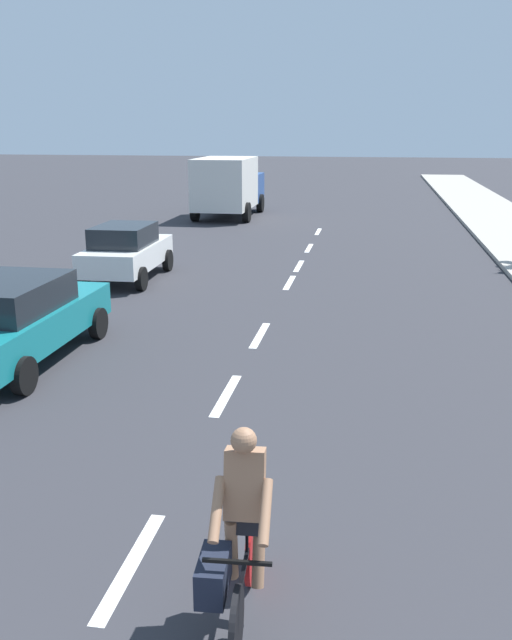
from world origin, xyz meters
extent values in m
plane|color=#2D2D33|center=(0.00, 20.00, 0.00)|extent=(160.00, 160.00, 0.00)
cube|color=white|center=(0.00, 5.04, 0.00)|extent=(0.16, 1.80, 0.01)
cube|color=white|center=(0.00, 9.55, 0.00)|extent=(0.16, 1.80, 0.01)
cube|color=white|center=(0.00, 12.89, 0.00)|extent=(0.16, 1.80, 0.01)
cube|color=white|center=(0.00, 17.94, 0.00)|extent=(0.16, 1.80, 0.01)
cube|color=white|center=(0.00, 20.32, 0.00)|extent=(0.16, 1.80, 0.01)
cube|color=white|center=(0.00, 23.62, 0.00)|extent=(0.16, 1.80, 0.01)
cube|color=white|center=(0.00, 27.64, 0.00)|extent=(0.16, 1.80, 0.01)
cylinder|color=black|center=(1.29, 3.97, 0.33)|extent=(0.09, 0.66, 0.66)
cylinder|color=red|center=(1.22, 5.02, 0.33)|extent=(0.09, 0.66, 0.66)
cube|color=black|center=(1.25, 4.49, 0.51)|extent=(0.10, 0.95, 0.04)
cylinder|color=black|center=(1.24, 4.70, 0.75)|extent=(0.03, 0.03, 0.48)
cube|color=black|center=(1.28, 4.05, 0.88)|extent=(0.56, 0.07, 0.03)
cube|color=#9E7051|center=(1.25, 4.57, 1.28)|extent=(0.36, 0.34, 0.63)
sphere|color=#9E7051|center=(1.25, 4.51, 1.71)|extent=(0.22, 0.22, 0.22)
cube|color=black|center=(1.24, 4.62, 0.95)|extent=(0.33, 0.24, 0.28)
cube|color=black|center=(1.05, 4.19, 0.63)|extent=(0.27, 0.53, 0.32)
cylinder|color=#9E7051|center=(1.37, 4.58, 0.63)|extent=(0.13, 0.32, 0.62)
cylinder|color=#9E7051|center=(1.13, 4.56, 0.63)|extent=(0.12, 0.21, 0.63)
cylinder|color=#9E7051|center=(1.46, 4.32, 1.18)|extent=(0.12, 0.49, 0.41)
cylinder|color=#9E7051|center=(1.07, 4.30, 1.18)|extent=(0.12, 0.49, 0.41)
cube|color=#14727A|center=(-4.19, 10.59, 0.69)|extent=(1.92, 4.56, 0.64)
cube|color=black|center=(-4.19, 10.36, 1.29)|extent=(1.69, 2.37, 0.56)
cylinder|color=black|center=(-5.14, 12.13, 0.32)|extent=(0.18, 0.64, 0.64)
cylinder|color=black|center=(-3.23, 12.14, 0.32)|extent=(0.18, 0.64, 0.64)
cylinder|color=black|center=(-3.23, 9.04, 0.32)|extent=(0.18, 0.64, 0.64)
cube|color=white|center=(-4.59, 17.62, 0.69)|extent=(1.72, 3.90, 0.64)
cube|color=black|center=(-4.59, 17.43, 1.29)|extent=(1.48, 2.04, 0.56)
cylinder|color=black|center=(-5.44, 18.91, 0.32)|extent=(0.20, 0.64, 0.64)
cylinder|color=black|center=(-3.82, 18.95, 0.32)|extent=(0.20, 0.64, 0.64)
cylinder|color=black|center=(-5.37, 16.29, 0.32)|extent=(0.20, 0.64, 0.64)
cylinder|color=black|center=(-3.75, 16.33, 0.32)|extent=(0.20, 0.64, 0.64)
cube|color=#23478C|center=(-4.66, 33.98, 1.20)|extent=(2.41, 2.35, 1.40)
cube|color=silver|center=(-4.65, 30.99, 1.65)|extent=(2.42, 4.17, 2.30)
cylinder|color=black|center=(-5.86, 33.84, 0.45)|extent=(0.28, 0.90, 0.90)
cylinder|color=black|center=(-3.46, 33.85, 0.45)|extent=(0.28, 0.90, 0.90)
cylinder|color=black|center=(-5.84, 29.94, 0.45)|extent=(0.28, 0.90, 0.90)
cylinder|color=black|center=(-3.44, 29.95, 0.45)|extent=(0.28, 0.90, 0.90)
camera|label=1|loc=(2.22, -0.52, 4.20)|focal=38.31mm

